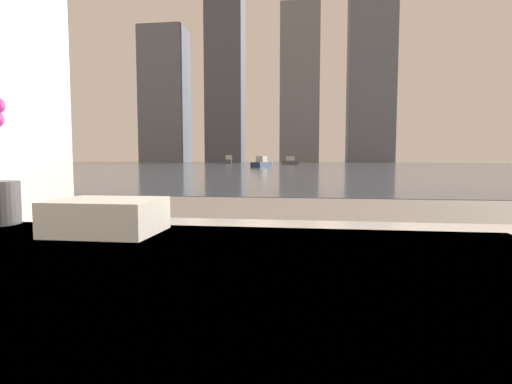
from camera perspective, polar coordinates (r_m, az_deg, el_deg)
towel_stack at (r=1.00m, az=-20.39°, el=-3.23°), size 0.24×0.19×0.08m
harbor_water at (r=62.01m, az=7.55°, el=3.95°), size 180.00×110.00×0.01m
harbor_boat_0 at (r=75.06m, az=-3.89°, el=4.50°), size 1.61×4.17×1.54m
harbor_boat_1 at (r=35.21m, az=0.81°, el=4.10°), size 1.67×2.80×0.99m
harbor_boat_4 at (r=57.39m, az=4.90°, el=4.34°), size 2.45×3.28×1.18m
harbor_boat_5 at (r=63.84m, az=-31.29°, el=3.71°), size 2.37×3.26×1.17m
skyline_tower_0 at (r=127.45m, az=-12.91°, el=13.22°), size 13.27×9.88×40.04m
skyline_tower_1 at (r=124.22m, az=-4.42°, el=18.29°), size 10.81×8.46×60.21m
skyline_tower_2 at (r=119.99m, az=6.32°, el=14.90°), size 11.06×9.53×44.37m
skyline_tower_3 at (r=122.47m, az=16.17°, el=17.74°), size 12.98×7.67×57.78m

